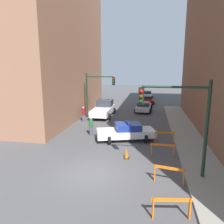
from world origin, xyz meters
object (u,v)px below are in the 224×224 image
(parked_car_mid, at_px, (147,99))
(pedestrian_corner, at_px, (83,114))
(barrier_mid, at_px, (169,172))
(traffic_light_near, at_px, (184,114))
(parked_car_near, at_px, (144,107))
(police_car, at_px, (126,131))
(pedestrian_crossing, at_px, (91,126))
(barrier_front, at_px, (171,205))
(barrier_corner, at_px, (164,135))
(barrier_back, at_px, (163,148))
(white_truck, at_px, (104,109))
(traffic_light_far, at_px, (96,89))
(traffic_cone, at_px, (127,154))
(parked_car_far, at_px, (147,94))

(parked_car_mid, bearing_deg, pedestrian_corner, -122.04)
(parked_car_mid, bearing_deg, barrier_mid, -91.83)
(traffic_light_near, xyz_separation_m, parked_car_near, (-2.61, 17.50, -2.86))
(traffic_light_near, height_order, pedestrian_corner, traffic_light_near)
(police_car, bearing_deg, parked_car_near, -21.90)
(pedestrian_crossing, xyz_separation_m, barrier_front, (5.99, -9.84, -0.24))
(police_car, distance_m, barrier_mid, 7.03)
(pedestrian_corner, relative_size, barrier_mid, 1.05)
(pedestrian_crossing, bearing_deg, barrier_corner, -131.69)
(traffic_light_near, distance_m, barrier_back, 3.99)
(white_truck, bearing_deg, barrier_front, -69.05)
(traffic_light_far, relative_size, barrier_corner, 3.25)
(barrier_corner, height_order, traffic_cone, barrier_corner)
(parked_car_mid, relative_size, barrier_mid, 2.82)
(police_car, bearing_deg, parked_car_far, -19.72)
(parked_car_far, relative_size, pedestrian_corner, 2.65)
(traffic_light_far, bearing_deg, police_car, -59.50)
(traffic_light_near, distance_m, barrier_mid, 3.10)
(barrier_mid, bearing_deg, barrier_back, 92.79)
(parked_car_near, relative_size, barrier_mid, 2.77)
(pedestrian_crossing, distance_m, barrier_front, 11.53)
(pedestrian_crossing, bearing_deg, parked_car_near, -54.27)
(traffic_light_near, distance_m, barrier_front, 4.69)
(police_car, distance_m, barrier_corner, 3.05)
(white_truck, relative_size, barrier_mid, 3.43)
(barrier_front, distance_m, barrier_back, 6.19)
(pedestrian_crossing, height_order, pedestrian_corner, same)
(barrier_corner, relative_size, traffic_cone, 2.44)
(traffic_cone, bearing_deg, barrier_mid, -47.58)
(police_car, relative_size, barrier_back, 3.15)
(parked_car_near, distance_m, barrier_corner, 12.27)
(police_car, bearing_deg, white_truck, 6.90)
(traffic_light_far, distance_m, pedestrian_corner, 3.48)
(barrier_back, bearing_deg, traffic_light_far, 124.46)
(police_car, relative_size, barrier_corner, 3.15)
(pedestrian_crossing, xyz_separation_m, barrier_back, (5.95, -3.65, -0.24))
(traffic_light_far, xyz_separation_m, barrier_back, (7.20, -10.49, -2.78))
(parked_car_far, relative_size, traffic_cone, 6.70)
(parked_car_near, xyz_separation_m, barrier_mid, (1.94, -18.32, -0.06))
(white_truck, distance_m, parked_car_mid, 11.40)
(police_car, bearing_deg, traffic_light_near, -164.23)
(parked_car_mid, height_order, barrier_back, parked_car_mid)
(police_car, xyz_separation_m, white_truck, (-3.71, 8.32, 0.18))
(traffic_light_near, relative_size, parked_car_near, 1.19)
(pedestrian_corner, xyz_separation_m, barrier_back, (8.08, -8.28, -0.24))
(parked_car_far, height_order, pedestrian_crossing, pedestrian_crossing)
(traffic_light_near, bearing_deg, parked_car_near, 98.47)
(traffic_light_far, distance_m, traffic_cone, 12.56)
(traffic_light_near, bearing_deg, parked_car_far, 94.50)
(pedestrian_corner, distance_m, barrier_front, 16.60)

